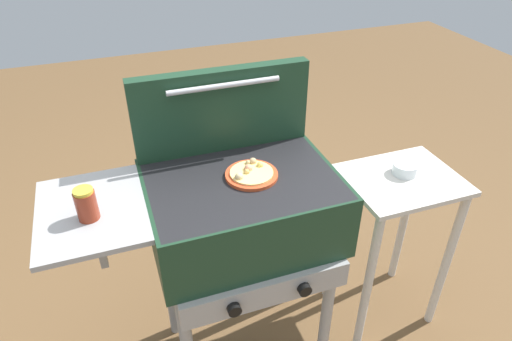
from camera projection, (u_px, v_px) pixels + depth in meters
grill at (239, 214)px, 1.58m from camera, size 0.96×0.53×0.90m
grill_lid_open at (222, 110)px, 1.59m from camera, size 0.63×0.08×0.30m
pizza_cheese at (251, 173)px, 1.51m from camera, size 0.18×0.18×0.04m
sauce_jar at (86, 204)px, 1.31m from camera, size 0.06×0.06×0.10m
prep_table at (394, 220)px, 1.89m from camera, size 0.44×0.36×0.75m
topping_bowl_near at (405, 169)px, 1.78m from camera, size 0.10×0.10×0.04m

